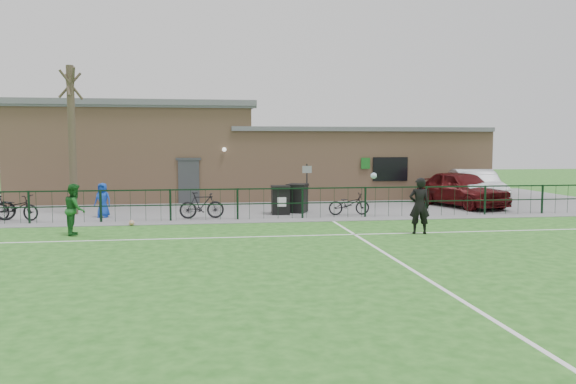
{
  "coord_description": "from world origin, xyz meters",
  "views": [
    {
      "loc": [
        -2.64,
        -13.19,
        2.91
      ],
      "look_at": [
        0.0,
        5.0,
        1.3
      ],
      "focal_mm": 35.0,
      "sensor_mm": 36.0,
      "label": 1
    }
  ],
  "objects": [
    {
      "name": "ball_ground",
      "position": [
        -5.29,
        7.01,
        0.1
      ],
      "size": [
        0.2,
        0.2,
        0.2
      ],
      "primitive_type": "sphere",
      "color": "silver",
      "rests_on": "ground"
    },
    {
      "name": "bicycle_e",
      "position": [
        3.02,
        8.66,
        0.46
      ],
      "size": [
        1.67,
        0.6,
        0.88
      ],
      "primitive_type": "imported",
      "rotation": [
        0.0,
        0.0,
        1.56
      ],
      "color": "black",
      "rests_on": "paving_strip"
    },
    {
      "name": "car_maroon",
      "position": [
        8.8,
        10.79,
        0.84
      ],
      "size": [
        3.08,
        5.15,
        1.64
      ],
      "primitive_type": "imported",
      "rotation": [
        0.0,
        0.0,
        0.25
      ],
      "color": "#4A0D0F",
      "rests_on": "paving_strip"
    },
    {
      "name": "pitch_line_mid",
      "position": [
        0.0,
        4.0,
        0.0
      ],
      "size": [
        28.0,
        0.1,
        0.01
      ],
      "primitive_type": "cube",
      "color": "white",
      "rests_on": "ground"
    },
    {
      "name": "ground",
      "position": [
        0.0,
        0.0,
        0.0
      ],
      "size": [
        90.0,
        90.0,
        0.0
      ],
      "primitive_type": "plane",
      "color": "#225C1B",
      "rests_on": "ground"
    },
    {
      "name": "clubhouse",
      "position": [
        -0.88,
        16.5,
        2.22
      ],
      "size": [
        24.25,
        5.4,
        4.96
      ],
      "color": "tan",
      "rests_on": "ground"
    },
    {
      "name": "wheelie_bin_left",
      "position": [
        0.32,
        9.33,
        0.56
      ],
      "size": [
        0.75,
        0.84,
        1.07
      ],
      "primitive_type": "cube",
      "rotation": [
        0.0,
        0.0,
        -0.05
      ],
      "color": "black",
      "rests_on": "paving_strip"
    },
    {
      "name": "car_silver",
      "position": [
        9.78,
        11.44,
        0.84
      ],
      "size": [
        2.62,
        5.24,
        1.65
      ],
      "primitive_type": "imported",
      "rotation": [
        0.0,
        0.0,
        -0.18
      ],
      "color": "#97999E",
      "rests_on": "paving_strip"
    },
    {
      "name": "pitch_line_perp",
      "position": [
        2.0,
        0.0,
        0.0
      ],
      "size": [
        0.1,
        16.0,
        0.01
      ],
      "primitive_type": "cube",
      "color": "white",
      "rests_on": "ground"
    },
    {
      "name": "perimeter_fence",
      "position": [
        0.0,
        8.0,
        0.6
      ],
      "size": [
        28.0,
        0.1,
        1.2
      ],
      "primitive_type": "cube",
      "color": "black",
      "rests_on": "ground"
    },
    {
      "name": "spectator_child",
      "position": [
        -6.66,
        9.29,
        0.69
      ],
      "size": [
        0.75,
        0.59,
        1.35
      ],
      "primitive_type": "imported",
      "rotation": [
        0.0,
        0.0,
        -0.27
      ],
      "color": "#1440BC",
      "rests_on": "paving_strip"
    },
    {
      "name": "pitch_line_touch",
      "position": [
        0.0,
        7.8,
        0.0
      ],
      "size": [
        28.0,
        0.1,
        0.01
      ],
      "primitive_type": "cube",
      "color": "white",
      "rests_on": "ground"
    },
    {
      "name": "bicycle_c",
      "position": [
        -9.72,
        8.9,
        0.5
      ],
      "size": [
        1.93,
        1.19,
        0.96
      ],
      "primitive_type": "imported",
      "rotation": [
        0.0,
        0.0,
        1.24
      ],
      "color": "black",
      "rests_on": "paving_strip"
    },
    {
      "name": "bare_tree",
      "position": [
        -8.0,
        10.5,
        3.0
      ],
      "size": [
        0.3,
        0.3,
        6.0
      ],
      "primitive_type": "cylinder",
      "color": "#433728",
      "rests_on": "ground"
    },
    {
      "name": "goalkeeper_kick",
      "position": [
        4.07,
        3.9,
        0.92
      ],
      "size": [
        1.26,
        2.81,
        1.85
      ],
      "color": "black",
      "rests_on": "ground"
    },
    {
      "name": "outfield_player",
      "position": [
        -6.8,
        5.25,
        0.81
      ],
      "size": [
        0.74,
        0.88,
        1.63
      ],
      "primitive_type": "imported",
      "rotation": [
        0.0,
        0.0,
        1.74
      ],
      "color": "#1A5C21",
      "rests_on": "ground"
    },
    {
      "name": "wheelie_bin_right",
      "position": [
        1.08,
        9.78,
        0.57
      ],
      "size": [
        1.01,
        1.06,
        1.11
      ],
      "primitive_type": "cube",
      "rotation": [
        0.0,
        0.0,
        -0.43
      ],
      "color": "black",
      "rests_on": "paving_strip"
    },
    {
      "name": "sign_post",
      "position": [
        1.6,
        10.42,
        1.02
      ],
      "size": [
        0.08,
        0.08,
        2.0
      ],
      "primitive_type": "cylinder",
      "rotation": [
        0.0,
        0.0,
        0.34
      ],
      "color": "black",
      "rests_on": "paving_strip"
    },
    {
      "name": "bicycle_d",
      "position": [
        -2.85,
        8.43,
        0.53
      ],
      "size": [
        1.71,
        0.54,
        1.02
      ],
      "primitive_type": "imported",
      "rotation": [
        0.0,
        0.0,
        1.61
      ],
      "color": "black",
      "rests_on": "paving_strip"
    },
    {
      "name": "paving_strip",
      "position": [
        0.0,
        13.5,
        0.01
      ],
      "size": [
        34.0,
        13.0,
        0.02
      ],
      "primitive_type": "cube",
      "color": "slate",
      "rests_on": "ground"
    }
  ]
}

